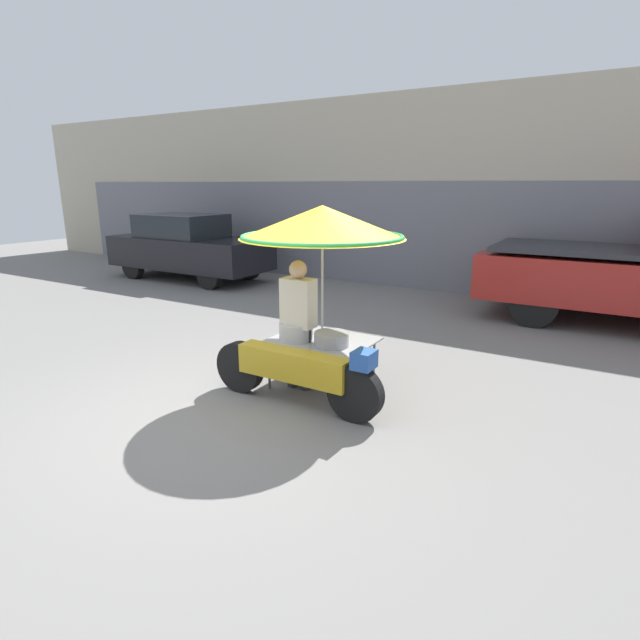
{
  "coord_description": "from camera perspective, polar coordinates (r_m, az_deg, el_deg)",
  "views": [
    {
      "loc": [
        3.29,
        -3.59,
        2.33
      ],
      "look_at": [
        0.45,
        1.13,
        0.83
      ],
      "focal_mm": 28.0,
      "sensor_mm": 36.0,
      "label": 1
    }
  ],
  "objects": [
    {
      "name": "ground_plane",
      "position": [
        5.4,
        -10.55,
        -10.65
      ],
      "size": [
        36.0,
        36.0,
        0.0
      ],
      "primitive_type": "plane",
      "color": "slate"
    },
    {
      "name": "shopfront_building",
      "position": [
        12.34,
        15.96,
        13.75
      ],
      "size": [
        28.0,
        2.06,
        4.29
      ],
      "color": "#B2A893",
      "rests_on": "ground"
    },
    {
      "name": "vendor_motorcycle_cart",
      "position": [
        5.53,
        -0.1,
        7.98
      ],
      "size": [
        2.09,
        1.85,
        2.12
      ],
      "color": "black",
      "rests_on": "ground"
    },
    {
      "name": "vendor_person",
      "position": [
        5.73,
        -2.45,
        0.13
      ],
      "size": [
        0.38,
        0.22,
        1.52
      ],
      "color": "#2D2D33",
      "rests_on": "ground"
    },
    {
      "name": "parked_car",
      "position": [
        13.09,
        -14.88,
        8.09
      ],
      "size": [
        4.21,
        1.66,
        1.62
      ],
      "color": "black",
      "rests_on": "ground"
    },
    {
      "name": "potted_plant",
      "position": [
        17.18,
        -21.78,
        7.74
      ],
      "size": [
        0.57,
        0.57,
        0.73
      ],
      "color": "gray",
      "rests_on": "ground"
    }
  ]
}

